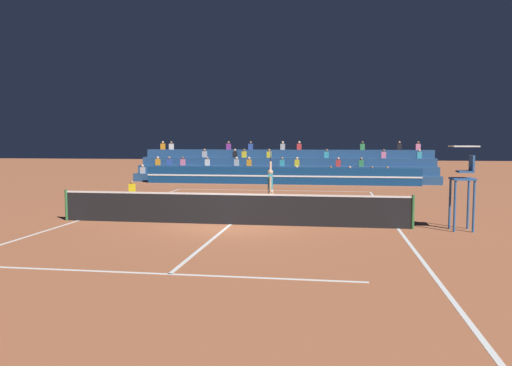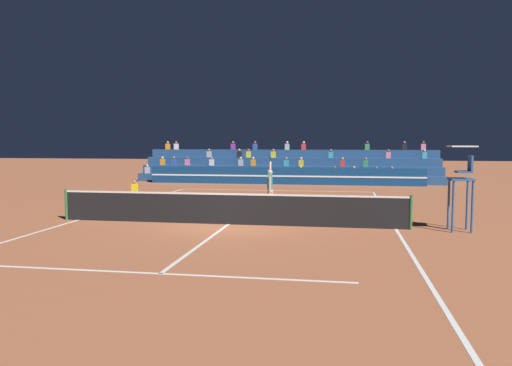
% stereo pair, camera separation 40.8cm
% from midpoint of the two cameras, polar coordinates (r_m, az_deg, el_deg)
% --- Properties ---
extents(ground_plane, '(120.00, 120.00, 0.00)m').
position_cam_midpoint_polar(ground_plane, '(16.95, -2.49, -4.74)').
color(ground_plane, '#AD603D').
extents(court_lines, '(11.10, 23.90, 0.01)m').
position_cam_midpoint_polar(court_lines, '(16.95, -2.49, -4.73)').
color(court_lines, white).
rests_on(court_lines, ground).
extents(tennis_net, '(12.00, 0.10, 1.10)m').
position_cam_midpoint_polar(tennis_net, '(16.87, -2.49, -2.92)').
color(tennis_net, '#2D6B38').
rests_on(tennis_net, ground).
extents(sponsor_banner_wall, '(18.00, 0.26, 1.10)m').
position_cam_midpoint_polar(sponsor_banner_wall, '(32.67, 3.51, 0.80)').
color(sponsor_banner_wall, navy).
rests_on(sponsor_banner_wall, ground).
extents(bleacher_stand, '(20.88, 3.80, 2.83)m').
position_cam_midpoint_polar(bleacher_stand, '(35.80, 4.06, 1.60)').
color(bleacher_stand, navy).
rests_on(bleacher_stand, ground).
extents(umpire_chair, '(0.76, 0.84, 2.67)m').
position_cam_midpoint_polar(umpire_chair, '(16.83, 23.18, 0.70)').
color(umpire_chair, '#285699').
rests_on(umpire_chair, ground).
extents(ball_kid_courtside, '(0.30, 0.36, 0.84)m').
position_cam_midpoint_polar(ball_kid_courtside, '(25.98, -13.28, -0.82)').
color(ball_kid_courtside, black).
rests_on(ball_kid_courtside, ground).
extents(tennis_player, '(0.33, 1.12, 2.44)m').
position_cam_midpoint_polar(tennis_player, '(19.60, 2.21, -0.55)').
color(tennis_player, tan).
rests_on(tennis_player, ground).
extents(tennis_ball, '(0.07, 0.07, 0.07)m').
position_cam_midpoint_polar(tennis_ball, '(22.21, 11.42, -2.48)').
color(tennis_ball, '#C6DB33').
rests_on(tennis_ball, ground).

